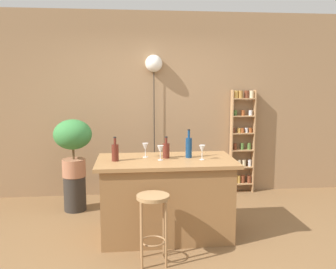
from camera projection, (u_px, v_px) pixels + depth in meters
name	position (u px, v px, depth m)	size (l,w,h in m)	color
ground	(169.00, 246.00, 3.90)	(12.00, 12.00, 0.00)	brown
back_wall	(155.00, 105.00, 5.62)	(6.40, 0.10, 2.80)	#997551
kitchen_counter	(166.00, 197.00, 4.13)	(1.54, 0.83, 0.89)	olive
bar_stool	(153.00, 213.00, 3.48)	(0.32, 0.32, 0.68)	#997047
spice_shelf	(242.00, 140.00, 5.71)	(0.38, 0.12, 1.63)	tan
plant_stool	(75.00, 193.00, 4.96)	(0.30, 0.30, 0.48)	#2D2823
potted_plant	(73.00, 141.00, 4.86)	(0.51, 0.46, 0.78)	#A86B4C
bottle_soda_blue	(115.00, 152.00, 3.96)	(0.08, 0.08, 0.27)	#5B2319
bottle_sauce_amber	(189.00, 147.00, 4.14)	(0.07, 0.07, 0.33)	navy
bottle_olive_oil	(166.00, 150.00, 4.12)	(0.08, 0.08, 0.25)	#5B2319
wine_glass_left	(145.00, 147.00, 4.16)	(0.07, 0.07, 0.16)	silver
wine_glass_center	(202.00, 149.00, 4.03)	(0.07, 0.07, 0.16)	silver
wine_glass_right	(160.00, 150.00, 4.00)	(0.07, 0.07, 0.16)	silver
pendant_globe_light	(154.00, 65.00, 5.42)	(0.26, 0.26, 2.15)	black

